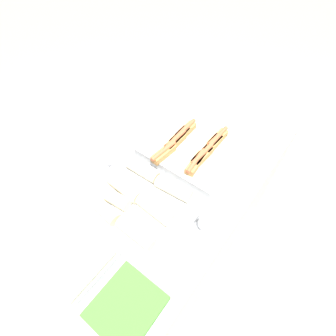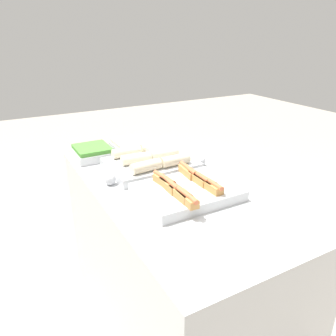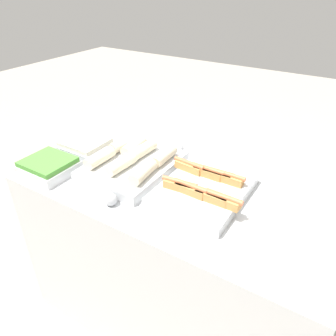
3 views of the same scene
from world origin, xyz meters
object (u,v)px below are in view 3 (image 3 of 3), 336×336
object	(u,v)px
tray_hotdogs	(204,188)
tray_side_back	(86,146)
tray_side_front	(49,166)
tray_wraps	(133,163)
serving_spoon_far	(176,149)
serving_spoon_near	(108,199)

from	to	relation	value
tray_hotdogs	tray_side_back	distance (m)	0.73
tray_side_back	tray_side_front	bearing A→B (deg)	-90.00
tray_wraps	serving_spoon_far	xyz separation A→B (m)	(0.09, 0.27, -0.02)
tray_side_front	tray_hotdogs	bearing A→B (deg)	17.95
serving_spoon_near	serving_spoon_far	distance (m)	0.55
tray_wraps	serving_spoon_near	xyz separation A→B (m)	(0.08, -0.28, -0.02)
serving_spoon_far	serving_spoon_near	bearing A→B (deg)	-90.78
tray_side_back	serving_spoon_far	bearing A→B (deg)	31.38
serving_spoon_near	serving_spoon_far	xyz separation A→B (m)	(0.01, 0.55, -0.00)
tray_hotdogs	tray_side_back	xyz separation A→B (m)	(-0.73, 0.02, -0.00)
tray_side_front	tray_side_back	distance (m)	0.25
tray_side_back	serving_spoon_near	distance (m)	0.51
tray_side_back	serving_spoon_near	bearing A→B (deg)	-35.12
tray_side_front	tray_side_back	world-z (taller)	same
tray_hotdogs	tray_wraps	world-z (taller)	tray_wraps
tray_wraps	tray_hotdogs	bearing A→B (deg)	-0.55
tray_wraps	tray_side_front	bearing A→B (deg)	-144.28
tray_side_back	serving_spoon_near	world-z (taller)	tray_side_back
serving_spoon_far	tray_wraps	bearing A→B (deg)	-107.94
tray_wraps	tray_side_back	distance (m)	0.34
tray_hotdogs	tray_side_front	distance (m)	0.77
tray_wraps	serving_spoon_far	bearing A→B (deg)	72.06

